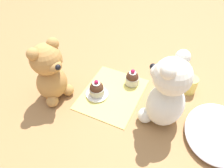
# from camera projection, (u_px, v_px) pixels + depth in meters

# --- Properties ---
(ground_plane) EXTENTS (4.00, 4.00, 0.00)m
(ground_plane) POSITION_uv_depth(u_px,v_px,m) (112.00, 94.00, 0.86)
(ground_plane) COLOR #9E7042
(knitted_placemat) EXTENTS (0.27, 0.22, 0.01)m
(knitted_placemat) POSITION_uv_depth(u_px,v_px,m) (112.00, 94.00, 0.86)
(knitted_placemat) COLOR #E0D166
(knitted_placemat) RESTS_ON ground_plane
(tulle_cloth) EXTENTS (0.25, 0.21, 0.04)m
(tulle_cloth) POSITION_uv_depth(u_px,v_px,m) (217.00, 132.00, 0.71)
(tulle_cloth) COLOR silver
(tulle_cloth) RESTS_ON ground_plane
(teddy_bear_cream) EXTENTS (0.16, 0.16, 0.27)m
(teddy_bear_cream) POSITION_uv_depth(u_px,v_px,m) (167.00, 94.00, 0.69)
(teddy_bear_cream) COLOR silver
(teddy_bear_cream) RESTS_ON ground_plane
(teddy_bear_tan) EXTENTS (0.14, 0.14, 0.24)m
(teddy_bear_tan) POSITION_uv_depth(u_px,v_px,m) (50.00, 73.00, 0.77)
(teddy_bear_tan) COLOR #B78447
(teddy_bear_tan) RESTS_ON ground_plane
(cupcake_near_cream_bear) EXTENTS (0.06, 0.06, 0.07)m
(cupcake_near_cream_bear) POSITION_uv_depth(u_px,v_px,m) (132.00, 78.00, 0.88)
(cupcake_near_cream_bear) COLOR #B2ADA3
(cupcake_near_cream_bear) RESTS_ON knitted_placemat
(saucer_plate) EXTENTS (0.09, 0.09, 0.01)m
(saucer_plate) POSITION_uv_depth(u_px,v_px,m) (97.00, 94.00, 0.85)
(saucer_plate) COLOR white
(saucer_plate) RESTS_ON knitted_placemat
(cupcake_near_tan_bear) EXTENTS (0.06, 0.06, 0.07)m
(cupcake_near_tan_bear) POSITION_uv_depth(u_px,v_px,m) (97.00, 89.00, 0.83)
(cupcake_near_tan_bear) COLOR #B2ADA3
(cupcake_near_tan_bear) RESTS_ON saucer_plate
(juice_glass) EXTENTS (0.06, 0.06, 0.07)m
(juice_glass) POSITION_uv_depth(u_px,v_px,m) (190.00, 85.00, 0.85)
(juice_glass) COLOR #EADB66
(juice_glass) RESTS_ON ground_plane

